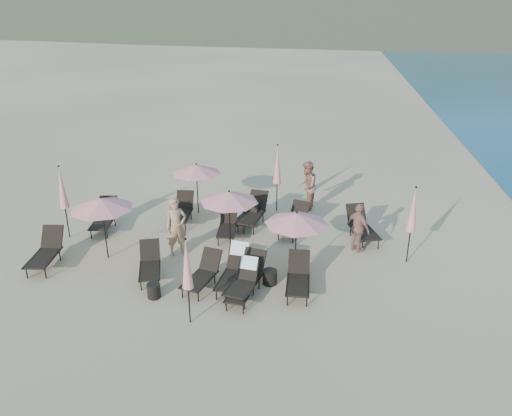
# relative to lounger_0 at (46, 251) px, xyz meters

# --- Properties ---
(ground) EXTENTS (800.00, 800.00, 0.00)m
(ground) POSITION_rel_lounger_0_xyz_m (5.89, -0.69, -0.47)
(ground) COLOR #D6BA8C
(ground) RESTS_ON ground
(lounger_0) EXTENTS (0.88, 1.83, 1.01)m
(lounger_0) POSITION_rel_lounger_0_xyz_m (0.00, 0.00, 0.00)
(lounger_0) COLOR black
(lounger_0) RESTS_ON ground
(lounger_1) EXTENTS (1.05, 1.68, 0.90)m
(lounger_1) POSITION_rel_lounger_0_xyz_m (3.37, -0.21, -0.05)
(lounger_1) COLOR black
(lounger_1) RESTS_ON ground
(lounger_2) EXTENTS (0.97, 1.67, 0.91)m
(lounger_2) POSITION_rel_lounger_0_xyz_m (5.04, -0.53, -0.05)
(lounger_2) COLOR black
(lounger_2) RESTS_ON ground
(lounger_3) EXTENTS (1.02, 1.84, 1.00)m
(lounger_3) POSITION_rel_lounger_0_xyz_m (6.31, -0.64, -0.00)
(lounger_3) COLOR black
(lounger_3) RESTS_ON ground
(lounger_4) EXTENTS (0.76, 1.59, 0.95)m
(lounger_4) POSITION_rel_lounger_0_xyz_m (6.27, -0.90, -0.02)
(lounger_4) COLOR black
(lounger_4) RESTS_ON ground
(lounger_5) EXTENTS (0.68, 1.66, 0.94)m
(lounger_5) POSITION_rel_lounger_0_xyz_m (7.72, -0.37, -0.03)
(lounger_5) COLOR black
(lounger_5) RESTS_ON ground
(lounger_6) EXTENTS (0.91, 1.80, 0.99)m
(lounger_6) POSITION_rel_lounger_0_xyz_m (0.66, 2.74, -0.01)
(lounger_6) COLOR black
(lounger_6) RESTS_ON ground
(lounger_7) EXTENTS (0.76, 1.74, 0.98)m
(lounger_7) POSITION_rel_lounger_0_xyz_m (3.21, 3.71, -0.02)
(lounger_7) COLOR black
(lounger_7) RESTS_ON ground
(lounger_8) EXTENTS (0.74, 1.66, 1.00)m
(lounger_8) POSITION_rel_lounger_0_xyz_m (5.08, 2.87, 0.01)
(lounger_8) COLOR black
(lounger_8) RESTS_ON ground
(lounger_9) EXTENTS (0.98, 1.91, 1.05)m
(lounger_9) POSITION_rel_lounger_0_xyz_m (5.81, 3.90, 0.02)
(lounger_9) COLOR black
(lounger_9) RESTS_ON ground
(lounger_10) EXTENTS (1.09, 1.78, 0.96)m
(lounger_10) POSITION_rel_lounger_0_xyz_m (7.33, 3.39, -0.02)
(lounger_10) COLOR black
(lounger_10) RESTS_ON ground
(lounger_11) EXTENTS (1.20, 1.88, 1.01)m
(lounger_11) POSITION_rel_lounger_0_xyz_m (9.62, 3.25, -0.00)
(lounger_11) COLOR black
(lounger_11) RESTS_ON ground
(lounger_12) EXTENTS (0.79, 1.76, 1.06)m
(lounger_12) POSITION_rel_lounger_0_xyz_m (5.91, -0.32, 0.04)
(lounger_12) COLOR black
(lounger_12) RESTS_ON ground
(lounger_13) EXTENTS (0.92, 1.56, 0.84)m
(lounger_13) POSITION_rel_lounger_0_xyz_m (5.57, 3.73, -0.08)
(lounger_13) COLOR black
(lounger_13) RESTS_ON ground
(umbrella_open_0) EXTENTS (1.94, 1.94, 2.09)m
(umbrella_open_0) POSITION_rel_lounger_0_xyz_m (1.63, 0.71, 1.38)
(umbrella_open_0) COLOR black
(umbrella_open_0) RESTS_ON ground
(umbrella_open_1) EXTENTS (1.88, 1.88, 2.02)m
(umbrella_open_1) POSITION_rel_lounger_0_xyz_m (5.33, 1.96, 1.31)
(umbrella_open_1) COLOR black
(umbrella_open_1) RESTS_ON ground
(umbrella_open_2) EXTENTS (1.86, 1.86, 2.00)m
(umbrella_open_2) POSITION_rel_lounger_0_xyz_m (7.56, 0.63, 1.30)
(umbrella_open_2) COLOR black
(umbrella_open_2) RESTS_ON ground
(umbrella_open_3) EXTENTS (1.85, 1.85, 1.99)m
(umbrella_open_3) POSITION_rel_lounger_0_xyz_m (3.57, 4.62, 1.29)
(umbrella_open_3) COLOR black
(umbrella_open_3) RESTS_ON ground
(umbrella_closed_0) EXTENTS (0.28, 0.28, 2.38)m
(umbrella_closed_0) POSITION_rel_lounger_0_xyz_m (5.13, -2.25, 1.18)
(umbrella_closed_0) COLOR black
(umbrella_closed_0) RESTS_ON ground
(umbrella_closed_1) EXTENTS (0.29, 0.29, 2.52)m
(umbrella_closed_1) POSITION_rel_lounger_0_xyz_m (10.96, 1.79, 1.28)
(umbrella_closed_1) COLOR black
(umbrella_closed_1) RESTS_ON ground
(umbrella_closed_2) EXTENTS (0.30, 0.30, 2.59)m
(umbrella_closed_2) POSITION_rel_lounger_0_xyz_m (-0.29, 1.91, 1.33)
(umbrella_closed_2) COLOR black
(umbrella_closed_2) RESTS_ON ground
(umbrella_closed_3) EXTENTS (0.31, 0.31, 2.66)m
(umbrella_closed_3) POSITION_rel_lounger_0_xyz_m (6.51, 5.27, 1.38)
(umbrella_closed_3) COLOR black
(umbrella_closed_3) RESTS_ON ground
(side_table_0) EXTENTS (0.37, 0.37, 0.41)m
(side_table_0) POSITION_rel_lounger_0_xyz_m (3.84, -1.28, -0.27)
(side_table_0) COLOR black
(side_table_0) RESTS_ON ground
(side_table_1) EXTENTS (0.42, 0.42, 0.43)m
(side_table_1) POSITION_rel_lounger_0_xyz_m (6.90, -0.11, -0.26)
(side_table_1) COLOR black
(side_table_1) RESTS_ON ground
(beachgoer_a) EXTENTS (0.83, 0.76, 1.90)m
(beachgoer_a) POSITION_rel_lounger_0_xyz_m (3.75, 1.29, 0.48)
(beachgoer_a) COLOR tan
(beachgoer_a) RESTS_ON ground
(beachgoer_b) EXTENTS (0.80, 0.99, 1.93)m
(beachgoer_b) POSITION_rel_lounger_0_xyz_m (7.63, 5.56, 0.49)
(beachgoer_b) COLOR #A86E57
(beachgoer_b) RESTS_ON ground
(beachgoer_c) EXTENTS (0.94, 0.99, 1.65)m
(beachgoer_c) POSITION_rel_lounger_0_xyz_m (9.44, 2.30, 0.35)
(beachgoer_c) COLOR #A6725E
(beachgoer_c) RESTS_ON ground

